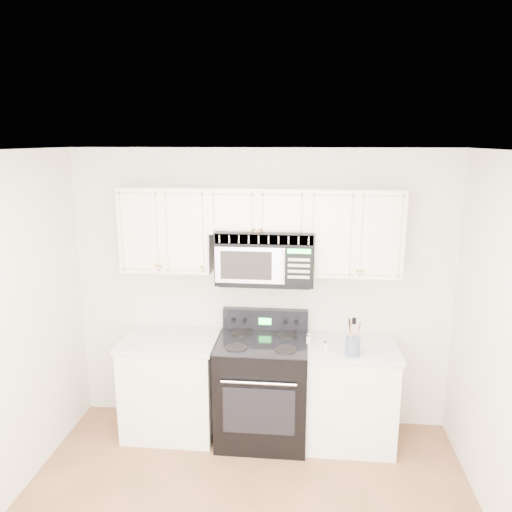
# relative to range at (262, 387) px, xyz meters

# --- Properties ---
(room) EXTENTS (3.51, 3.51, 2.61)m
(room) POSITION_rel_range_xyz_m (-0.05, -1.42, 0.82)
(room) COLOR #995E40
(room) RESTS_ON ground
(base_cabinet_left) EXTENTS (0.86, 0.65, 0.92)m
(base_cabinet_left) POSITION_rel_range_xyz_m (-0.85, 0.02, -0.06)
(base_cabinet_left) COLOR white
(base_cabinet_left) RESTS_ON ground
(base_cabinet_right) EXTENTS (0.86, 0.65, 0.92)m
(base_cabinet_right) POSITION_rel_range_xyz_m (0.75, 0.02, -0.06)
(base_cabinet_right) COLOR white
(base_cabinet_right) RESTS_ON ground
(range) EXTENTS (0.79, 0.72, 1.13)m
(range) POSITION_rel_range_xyz_m (0.00, 0.00, 0.00)
(range) COLOR black
(range) RESTS_ON ground
(upper_cabinets) EXTENTS (2.44, 0.37, 0.75)m
(upper_cabinets) POSITION_rel_range_xyz_m (-0.05, 0.17, 1.45)
(upper_cabinets) COLOR white
(upper_cabinets) RESTS_ON ground
(microwave) EXTENTS (0.84, 0.47, 0.46)m
(microwave) POSITION_rel_range_xyz_m (0.01, 0.12, 1.20)
(microwave) COLOR black
(microwave) RESTS_ON ground
(utensil_crock) EXTENTS (0.12, 0.12, 0.33)m
(utensil_crock) POSITION_rel_range_xyz_m (0.77, -0.18, 0.52)
(utensil_crock) COLOR slate
(utensil_crock) RESTS_ON base_cabinet_right
(shaker_salt) EXTENTS (0.04, 0.04, 0.10)m
(shaker_salt) POSITION_rel_range_xyz_m (0.40, -0.01, 0.49)
(shaker_salt) COLOR silver
(shaker_salt) RESTS_ON base_cabinet_right
(shaker_pepper) EXTENTS (0.04, 0.04, 0.11)m
(shaker_pepper) POSITION_rel_range_xyz_m (0.55, -0.15, 0.49)
(shaker_pepper) COLOR silver
(shaker_pepper) RESTS_ON base_cabinet_right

